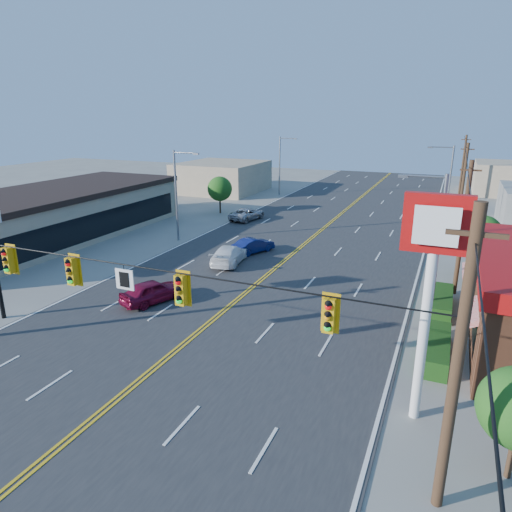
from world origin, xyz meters
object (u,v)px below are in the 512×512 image
at_px(kfc_pylon, 432,265).
at_px(car_blue, 253,246).
at_px(car_white, 229,255).
at_px(car_magenta, 153,292).
at_px(signal_span, 97,289).
at_px(car_silver, 247,214).

bearing_deg(kfc_pylon, car_blue, 129.74).
relative_size(car_blue, car_white, 0.79).
bearing_deg(car_magenta, signal_span, 137.60).
height_order(kfc_pylon, car_blue, kfc_pylon).
bearing_deg(signal_span, car_magenta, 115.80).
distance_m(signal_span, car_silver, 33.19).
relative_size(kfc_pylon, car_white, 1.79).
distance_m(kfc_pylon, car_blue, 22.70).
bearing_deg(car_magenta, kfc_pylon, -176.55).
distance_m(car_blue, car_silver, 12.17).
distance_m(car_magenta, car_white, 8.58).
relative_size(signal_span, kfc_pylon, 2.86).
bearing_deg(signal_span, car_blue, 98.08).
relative_size(kfc_pylon, car_magenta, 2.11).
bearing_deg(car_silver, car_magenta, 110.29).
bearing_deg(signal_span, car_white, 101.37).
bearing_deg(car_white, kfc_pylon, 128.22).
height_order(signal_span, car_white, signal_span).
height_order(signal_span, car_blue, signal_span).
xyz_separation_m(signal_span, car_magenta, (-4.43, 9.16, -4.20)).
distance_m(kfc_pylon, car_white, 20.77).
xyz_separation_m(signal_span, car_white, (-3.56, 17.69, -4.20)).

